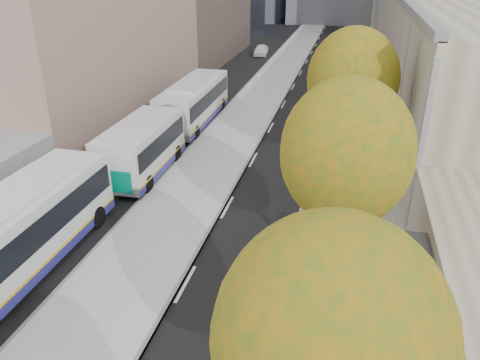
% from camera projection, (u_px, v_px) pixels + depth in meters
% --- Properties ---
extents(bus_platform, '(4.25, 150.00, 0.15)m').
position_uv_depth(bus_platform, '(254.00, 105.00, 37.76)').
color(bus_platform, '#AAAAAA').
rests_on(bus_platform, ground).
extents(sidewalk, '(4.75, 150.00, 0.08)m').
position_uv_depth(sidewalk, '(355.00, 112.00, 36.10)').
color(sidewalk, gray).
rests_on(sidewalk, ground).
extents(building_tan, '(18.00, 92.00, 8.00)m').
position_uv_depth(building_tan, '(457.00, 20.00, 57.53)').
color(building_tan, gray).
rests_on(building_tan, ground).
extents(bus_shelter, '(1.90, 4.40, 2.53)m').
position_uv_depth(bus_shelter, '(407.00, 281.00, 13.71)').
color(bus_shelter, '#383A3F').
rests_on(bus_shelter, sidewalk).
extents(tree_b, '(4.00, 4.00, 6.97)m').
position_uv_depth(tree_b, '(331.00, 343.00, 7.69)').
color(tree_b, black).
rests_on(tree_b, sidewalk).
extents(tree_c, '(4.20, 4.20, 7.28)m').
position_uv_depth(tree_c, '(347.00, 153.00, 14.63)').
color(tree_c, black).
rests_on(tree_c, sidewalk).
extents(tree_d, '(4.40, 4.40, 7.60)m').
position_uv_depth(tree_d, '(353.00, 81.00, 22.46)').
color(tree_d, black).
rests_on(tree_d, sidewalk).
extents(bus_far, '(2.72, 17.30, 2.88)m').
position_uv_depth(bus_far, '(175.00, 118.00, 29.82)').
color(bus_far, silver).
rests_on(bus_far, ground).
extents(distant_car, '(1.74, 3.86, 1.29)m').
position_uv_depth(distant_car, '(261.00, 50.00, 57.32)').
color(distant_car, white).
rests_on(distant_car, ground).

